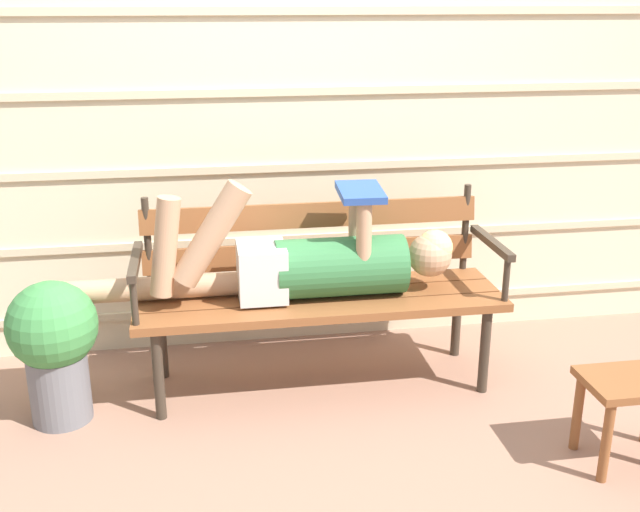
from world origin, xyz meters
TOP-DOWN VIEW (x-y plane):
  - ground_plane at (0.00, 0.00)m, footprint 12.00×12.00m
  - house_siding at (0.00, 0.73)m, footprint 4.04×0.08m
  - park_bench at (-0.00, 0.26)m, footprint 1.57×0.49m
  - reclining_person at (-0.06, 0.19)m, footprint 1.73×0.26m
  - footstool at (1.03, -0.58)m, footprint 0.37×0.26m
  - potted_plant at (-1.09, 0.07)m, footprint 0.36×0.36m

SIDE VIEW (x-z plane):
  - ground_plane at x=0.00m, z-range 0.00..0.00m
  - footstool at x=1.03m, z-range 0.10..0.44m
  - potted_plant at x=-1.09m, z-range 0.05..0.64m
  - park_bench at x=0.00m, z-range 0.05..0.88m
  - reclining_person at x=-0.06m, z-range 0.31..0.85m
  - house_siding at x=0.00m, z-range 0.00..2.46m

